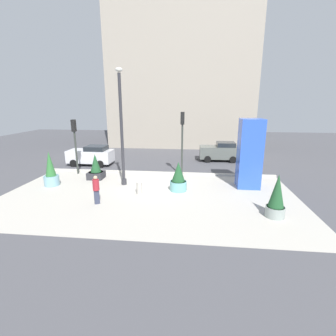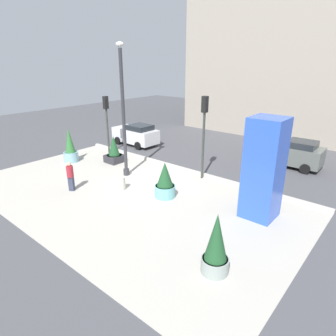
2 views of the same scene
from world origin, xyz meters
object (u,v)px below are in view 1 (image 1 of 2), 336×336
(car_intersection, at_px, (220,151))
(potted_plant_mid_plaza, at_px, (277,198))
(traffic_light_far_side, at_px, (182,134))
(pedestrian_on_sidewalk, at_px, (96,188))
(potted_plant_by_pillar, at_px, (51,172))
(traffic_light_corner, at_px, (75,138))
(car_passing_lane, at_px, (91,155))
(concrete_bollard, at_px, (139,188))
(potted_plant_curbside, at_px, (96,169))
(lamp_post, at_px, (122,131))
(potted_plant_near_left, at_px, (178,178))
(art_pillar_blue, at_px, (250,154))

(car_intersection, bearing_deg, potted_plant_mid_plaza, -82.65)
(traffic_light_far_side, relative_size, pedestrian_on_sidewalk, 2.95)
(potted_plant_by_pillar, bearing_deg, traffic_light_corner, 81.58)
(pedestrian_on_sidewalk, bearing_deg, potted_plant_mid_plaza, -4.01)
(traffic_light_corner, height_order, car_passing_lane, traffic_light_corner)
(potted_plant_mid_plaza, relative_size, traffic_light_corner, 0.52)
(concrete_bollard, bearing_deg, potted_plant_curbside, 144.62)
(lamp_post, distance_m, potted_plant_near_left, 4.89)
(potted_plant_mid_plaza, relative_size, concrete_bollard, 2.96)
(concrete_bollard, bearing_deg, potted_plant_by_pillar, 171.85)
(potted_plant_curbside, relative_size, car_passing_lane, 0.47)
(potted_plant_mid_plaza, relative_size, pedestrian_on_sidewalk, 1.34)
(potted_plant_near_left, height_order, concrete_bollard, potted_plant_near_left)
(traffic_light_corner, relative_size, car_passing_lane, 1.07)
(potted_plant_mid_plaza, xyz_separation_m, traffic_light_corner, (-13.35, 6.45, 1.90))
(lamp_post, distance_m, car_intersection, 11.36)
(concrete_bollard, height_order, traffic_light_far_side, traffic_light_far_side)
(potted_plant_by_pillar, relative_size, traffic_light_corner, 0.56)
(car_intersection, bearing_deg, concrete_bollard, -120.69)
(traffic_light_corner, bearing_deg, concrete_bollard, -33.63)
(potted_plant_by_pillar, height_order, traffic_light_corner, traffic_light_corner)
(lamp_post, height_order, potted_plant_curbside, lamp_post)
(art_pillar_blue, distance_m, car_passing_lane, 13.89)
(lamp_post, height_order, traffic_light_corner, lamp_post)
(potted_plant_near_left, xyz_separation_m, car_intersection, (3.47, 9.03, 0.08))
(potted_plant_mid_plaza, distance_m, traffic_light_corner, 14.94)
(pedestrian_on_sidewalk, bearing_deg, traffic_light_far_side, 53.90)
(lamp_post, bearing_deg, traffic_light_corner, 152.78)
(traffic_light_far_side, bearing_deg, lamp_post, -146.20)
(art_pillar_blue, distance_m, potted_plant_near_left, 4.98)
(potted_plant_near_left, relative_size, potted_plant_mid_plaza, 0.86)
(traffic_light_corner, bearing_deg, car_intersection, 26.83)
(art_pillar_blue, bearing_deg, car_passing_lane, 159.62)
(potted_plant_curbside, bearing_deg, car_intersection, 35.93)
(car_intersection, bearing_deg, potted_plant_near_left, -111.01)
(art_pillar_blue, relative_size, potted_plant_near_left, 2.39)
(lamp_post, bearing_deg, car_passing_lane, 130.65)
(pedestrian_on_sidewalk, bearing_deg, potted_plant_curbside, 112.19)
(potted_plant_by_pillar, bearing_deg, concrete_bollard, -8.15)
(potted_plant_curbside, height_order, pedestrian_on_sidewalk, potted_plant_curbside)
(concrete_bollard, bearing_deg, traffic_light_corner, 146.37)
(lamp_post, xyz_separation_m, pedestrian_on_sidewalk, (-0.57, -3.50, -2.83))
(concrete_bollard, distance_m, car_passing_lane, 9.14)
(traffic_light_corner, bearing_deg, traffic_light_far_side, 2.16)
(lamp_post, relative_size, pedestrian_on_sidewalk, 4.64)
(car_passing_lane, height_order, car_intersection, car_intersection)
(lamp_post, relative_size, car_passing_lane, 1.92)
(concrete_bollard, relative_size, car_passing_lane, 0.19)
(potted_plant_mid_plaza, xyz_separation_m, potted_plant_by_pillar, (-13.79, 3.44, -0.03))
(concrete_bollard, bearing_deg, car_passing_lane, 130.88)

